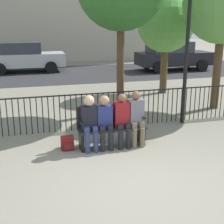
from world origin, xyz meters
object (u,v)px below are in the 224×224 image
at_px(seated_person_0, 90,119).
at_px(seated_person_2, 122,118).
at_px(seated_person_3, 136,116).
at_px(tree_0, 223,4).
at_px(tree_2, 166,24).
at_px(lamp_post, 188,35).
at_px(park_bench, 111,125).
at_px(seated_person_1, 105,119).
at_px(backpack, 67,143).
at_px(parked_car_0, 23,57).
at_px(parked_car_1, 173,55).

distance_m(seated_person_0, seated_person_2, 0.73).
distance_m(seated_person_3, tree_0, 4.86).
height_order(tree_2, lamp_post, tree_2).
bearing_deg(seated_person_2, park_bench, 150.18).
xyz_separation_m(tree_0, lamp_post, (-1.72, -1.13, -0.84)).
height_order(park_bench, seated_person_3, seated_person_3).
xyz_separation_m(seated_person_1, seated_person_2, (0.40, 0.00, -0.01)).
distance_m(tree_0, lamp_post, 2.22).
bearing_deg(backpack, seated_person_3, -4.30).
height_order(seated_person_0, seated_person_1, seated_person_0).
bearing_deg(park_bench, tree_0, 28.08).
xyz_separation_m(seated_person_2, seated_person_3, (0.32, 0.00, 0.02)).
height_order(seated_person_0, seated_person_2, seated_person_0).
xyz_separation_m(parked_car_0, parked_car_1, (8.13, -1.58, 0.00)).
height_order(seated_person_0, seated_person_3, seated_person_3).
distance_m(parked_car_0, parked_car_1, 8.28).
bearing_deg(backpack, tree_0, 23.28).
height_order(seated_person_2, backpack, seated_person_2).
distance_m(lamp_post, parked_car_0, 11.30).
bearing_deg(seated_person_0, lamp_post, 22.17).
bearing_deg(seated_person_2, lamp_post, 28.81).
relative_size(seated_person_1, tree_0, 0.27).
relative_size(tree_0, lamp_post, 1.25).
distance_m(backpack, tree_2, 6.85).
bearing_deg(seated_person_2, tree_0, 30.86).
relative_size(park_bench, backpack, 4.83).
bearing_deg(parked_car_1, seated_person_0, -124.30).
relative_size(park_bench, parked_car_0, 0.36).
bearing_deg(lamp_post, parked_car_0, 111.73).
bearing_deg(seated_person_3, backpack, 175.70).
distance_m(tree_0, parked_car_0, 11.23).
relative_size(park_bench, tree_0, 0.34).
height_order(park_bench, seated_person_2, seated_person_2).
height_order(seated_person_0, parked_car_1, parked_car_1).
xyz_separation_m(seated_person_1, seated_person_3, (0.72, 0.00, 0.01)).
bearing_deg(seated_person_0, tree_2, 50.91).
distance_m(seated_person_2, tree_0, 5.11).
bearing_deg(park_bench, tree_2, 54.06).
bearing_deg(park_bench, lamp_post, 23.89).
height_order(seated_person_3, parked_car_0, parked_car_0).
relative_size(park_bench, seated_person_0, 1.24).
height_order(park_bench, parked_car_0, parked_car_0).
bearing_deg(seated_person_0, tree_0, 26.62).
distance_m(park_bench, parked_car_1, 11.69).
bearing_deg(parked_car_0, tree_0, -57.71).
height_order(seated_person_3, backpack, seated_person_3).
distance_m(seated_person_0, seated_person_3, 1.05).
xyz_separation_m(park_bench, parked_car_0, (-1.83, 11.43, 0.36)).
bearing_deg(parked_car_1, lamp_post, -114.28).
xyz_separation_m(park_bench, lamp_post, (2.31, 1.03, 1.87)).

